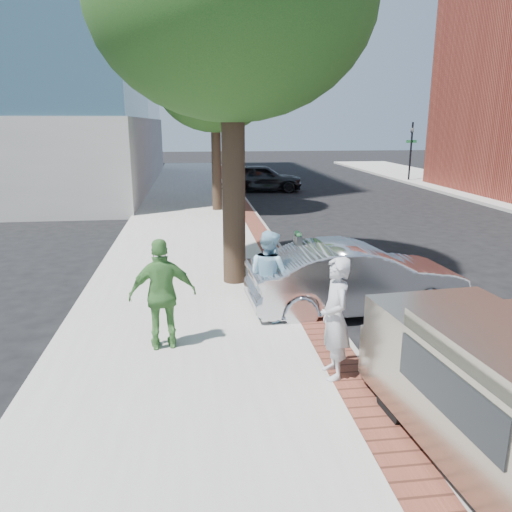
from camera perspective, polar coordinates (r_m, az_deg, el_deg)
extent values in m
plane|color=black|center=(10.12, 1.88, -6.78)|extent=(120.00, 120.00, 0.00)
cube|color=#9E9991|center=(17.66, -7.02, 2.85)|extent=(5.00, 60.00, 0.15)
cube|color=brown|center=(17.78, 0.08, 3.31)|extent=(0.60, 60.00, 0.01)
cube|color=gray|center=(17.84, 1.20, 3.09)|extent=(0.10, 60.00, 0.15)
cylinder|color=black|center=(31.42, -2.84, 11.58)|extent=(0.12, 0.12, 3.80)
imported|color=black|center=(31.38, -2.87, 13.58)|extent=(0.18, 0.15, 0.90)
cube|color=#1E7238|center=(31.39, -2.86, 12.85)|extent=(0.70, 0.03, 0.18)
cylinder|color=black|center=(34.32, 17.25, 11.23)|extent=(0.12, 0.12, 3.80)
imported|color=black|center=(34.27, 17.40, 13.06)|extent=(0.18, 0.15, 0.90)
cube|color=#1E7238|center=(34.29, 17.35, 12.39)|extent=(0.70, 0.03, 0.18)
cylinder|color=black|center=(11.30, -2.57, 7.85)|extent=(0.52, 0.52, 4.40)
cylinder|color=black|center=(21.36, -4.54, 10.43)|extent=(0.40, 0.40, 3.85)
ellipsoid|color=#113E16|center=(21.36, -4.73, 19.14)|extent=(4.80, 4.80, 3.94)
cylinder|color=gray|center=(10.37, 4.72, -2.03)|extent=(0.07, 0.07, 1.15)
cube|color=#2D3030|center=(10.11, 4.91, 1.60)|extent=(0.12, 0.14, 0.24)
cube|color=#2D3030|center=(10.28, 4.70, 1.83)|extent=(0.12, 0.14, 0.24)
sphere|color=#3F8C4C|center=(10.07, 4.93, 2.43)|extent=(0.11, 0.11, 0.11)
sphere|color=#3F8C4C|center=(10.24, 4.72, 2.64)|extent=(0.11, 0.11, 0.11)
imported|color=#A9A9AE|center=(7.26, 9.03, -7.04)|extent=(0.44, 0.66, 1.80)
imported|color=#8EC1DB|center=(9.34, 1.47, -2.16)|extent=(1.02, 1.04, 1.69)
imported|color=#47833B|center=(8.21, -10.60, -4.34)|extent=(1.13, 0.58, 1.84)
imported|color=#B8B9BF|center=(10.25, 11.36, -2.53)|extent=(4.43, 1.76, 1.44)
imported|color=black|center=(28.36, 0.67, 8.93)|extent=(4.65, 2.22, 1.53)
cube|color=gray|center=(7.40, 19.03, -10.69)|extent=(1.73, 0.95, 0.72)
cylinder|color=black|center=(6.85, 15.44, -15.98)|extent=(0.25, 0.59, 0.58)
cylinder|color=black|center=(7.59, 25.68, -13.75)|extent=(0.25, 0.59, 0.58)
cube|color=black|center=(5.46, 20.88, -14.27)|extent=(0.18, 1.79, 0.49)
cube|color=black|center=(7.59, 17.66, -7.44)|extent=(1.44, 0.14, 0.36)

